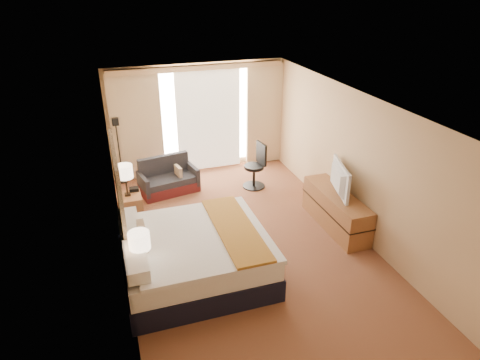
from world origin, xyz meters
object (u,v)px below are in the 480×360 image
object	(u,v)px
desk_chair	(256,168)
lamp_right	(125,172)
loveseat	(168,181)
media_dresser	(336,210)
bed	(195,256)
lamp_left	(139,241)
floor_lamp	(117,138)
nightstand_left	(147,288)
nightstand_right	(131,208)
television	(335,179)

from	to	relation	value
desk_chair	lamp_right	bearing A→B (deg)	-175.81
desk_chair	lamp_right	size ratio (longest dim) A/B	1.64
loveseat	media_dresser	bearing A→B (deg)	-53.12
bed	desk_chair	bearing A→B (deg)	53.32
media_dresser	lamp_left	world-z (taller)	lamp_left
floor_lamp	lamp_left	world-z (taller)	floor_lamp
nightstand_left	nightstand_right	bearing A→B (deg)	90.00
nightstand_right	nightstand_left	bearing A→B (deg)	-90.00
loveseat	lamp_right	size ratio (longest dim) A/B	2.12
media_dresser	television	distance (m)	0.65
nightstand_right	television	world-z (taller)	television
lamp_right	bed	bearing A→B (deg)	-68.58
bed	television	distance (m)	2.99
lamp_left	desk_chair	bearing A→B (deg)	46.86
nightstand_right	television	size ratio (longest dim) A/B	0.54
media_dresser	lamp_left	size ratio (longest dim) A/B	2.82
lamp_right	television	distance (m)	3.94
lamp_right	loveseat	bearing A→B (deg)	47.26
nightstand_left	lamp_left	distance (m)	0.77
bed	lamp_left	xyz separation A→B (m)	(-0.83, -0.32, 0.65)
nightstand_right	lamp_left	world-z (taller)	lamp_left
bed	lamp_left	distance (m)	1.10
nightstand_left	media_dresser	world-z (taller)	media_dresser
lamp_left	floor_lamp	bearing A→B (deg)	90.09
lamp_left	nightstand_right	bearing A→B (deg)	89.46
media_dresser	desk_chair	bearing A→B (deg)	111.83
loveseat	floor_lamp	distance (m)	1.51
bed	desk_chair	xyz separation A→B (m)	(2.05, 2.75, 0.07)
bed	lamp_left	world-z (taller)	lamp_left
bed	floor_lamp	bearing A→B (deg)	101.98
desk_chair	lamp_left	xyz separation A→B (m)	(-2.88, -3.07, 0.58)
floor_lamp	nightstand_left	bearing A→B (deg)	-89.60
bed	desk_chair	distance (m)	3.43
nightstand_right	loveseat	size ratio (longest dim) A/B	0.41
nightstand_right	media_dresser	world-z (taller)	media_dresser
media_dresser	floor_lamp	distance (m)	5.04
media_dresser	desk_chair	distance (m)	2.27
nightstand_right	media_dresser	size ratio (longest dim) A/B	0.31
nightstand_right	television	distance (m)	3.97
nightstand_right	bed	world-z (taller)	bed
loveseat	lamp_right	distance (m)	1.59
lamp_right	television	bearing A→B (deg)	-21.02
floor_lamp	television	bearing A→B (deg)	-41.38
bed	loveseat	size ratio (longest dim) A/B	1.65
television	loveseat	bearing A→B (deg)	63.41
bed	desk_chair	world-z (taller)	bed
nightstand_right	media_dresser	xyz separation A→B (m)	(3.70, -1.45, 0.07)
television	nightstand_right	bearing A→B (deg)	84.16
media_dresser	lamp_right	distance (m)	4.06
bed	floor_lamp	world-z (taller)	floor_lamp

